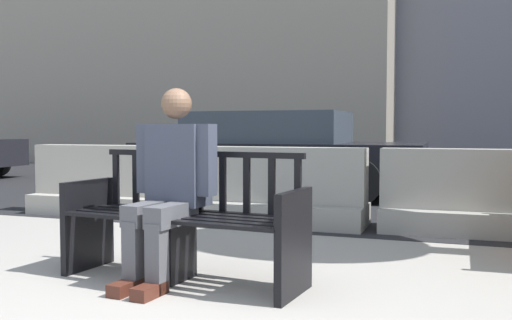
# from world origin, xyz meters

# --- Properties ---
(street_asphalt) EXTENTS (120.00, 12.00, 0.01)m
(street_asphalt) POSITION_xyz_m (0.00, 8.70, 0.00)
(street_asphalt) COLOR black
(street_asphalt) RESTS_ON ground
(street_bench) EXTENTS (1.73, 0.69, 0.88)m
(street_bench) POSITION_xyz_m (-0.25, 0.79, 0.40)
(street_bench) COLOR black
(street_bench) RESTS_ON ground
(seated_person) EXTENTS (0.59, 0.75, 1.31)m
(seated_person) POSITION_xyz_m (-0.32, 0.74, 0.69)
(seated_person) COLOR #383D4C
(seated_person) RESTS_ON ground
(jersey_barrier_centre) EXTENTS (2.00, 0.69, 0.84)m
(jersey_barrier_centre) POSITION_xyz_m (-0.38, 3.20, 0.34)
(jersey_barrier_centre) COLOR gray
(jersey_barrier_centre) RESTS_ON ground
(jersey_barrier_left) EXTENTS (2.02, 0.73, 0.84)m
(jersey_barrier_left) POSITION_xyz_m (-2.44, 3.20, 0.34)
(jersey_barrier_left) COLOR #9E998E
(jersey_barrier_left) RESTS_ON ground
(jersey_barrier_right) EXTENTS (2.01, 0.71, 0.84)m
(jersey_barrier_right) POSITION_xyz_m (1.76, 3.30, 0.34)
(jersey_barrier_right) COLOR gray
(jersey_barrier_right) RESTS_ON ground
(car_sedan_mid) EXTENTS (4.45, 2.03, 1.30)m
(car_sedan_mid) POSITION_xyz_m (-1.20, 5.90, 0.67)
(car_sedan_mid) COLOR black
(car_sedan_mid) RESTS_ON ground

